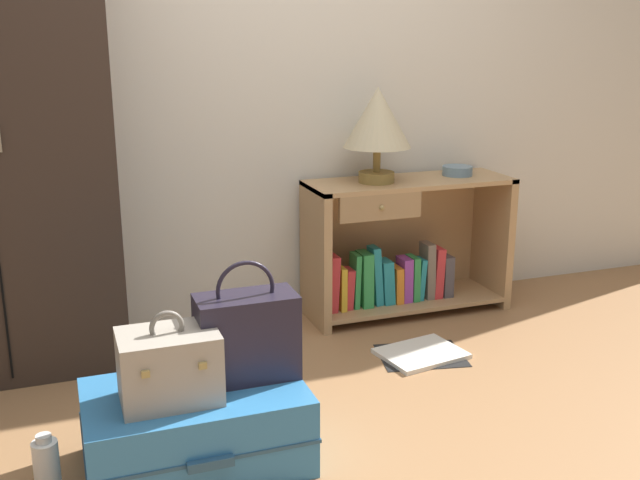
{
  "coord_description": "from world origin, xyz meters",
  "views": [
    {
      "loc": [
        -0.89,
        -1.95,
        1.36
      ],
      "look_at": [
        0.1,
        0.78,
        0.55
      ],
      "focal_mm": 41.94,
      "sensor_mm": 36.0,
      "label": 1
    }
  ],
  "objects": [
    {
      "name": "handbag",
      "position": [
        -0.35,
        0.25,
        0.41
      ],
      "size": [
        0.33,
        0.16,
        0.4
      ],
      "color": "#231E2D",
      "rests_on": "suitcase_large"
    },
    {
      "name": "suitcase_large",
      "position": [
        -0.53,
        0.21,
        0.13
      ],
      "size": [
        0.7,
        0.46,
        0.26
      ],
      "color": "teal",
      "rests_on": "ground_plane"
    },
    {
      "name": "open_book_on_floor",
      "position": [
        0.54,
        0.72,
        0.01
      ],
      "size": [
        0.41,
        0.35,
        0.02
      ],
      "color": "white",
      "rests_on": "ground_plane"
    },
    {
      "name": "bookshelf",
      "position": [
        0.69,
        1.26,
        0.32
      ],
      "size": [
        1.01,
        0.37,
        0.67
      ],
      "color": "tan",
      "rests_on": "ground_plane"
    },
    {
      "name": "table_lamp",
      "position": [
        0.55,
        1.24,
        0.96
      ],
      "size": [
        0.32,
        0.32,
        0.45
      ],
      "color": "olive",
      "rests_on": "bookshelf"
    },
    {
      "name": "bottle",
      "position": [
        -0.99,
        0.22,
        0.09
      ],
      "size": [
        0.08,
        0.08,
        0.19
      ],
      "color": "white",
      "rests_on": "ground_plane"
    },
    {
      "name": "ground_plane",
      "position": [
        0.0,
        0.0,
        0.0
      ],
      "size": [
        9.0,
        9.0,
        0.0
      ],
      "primitive_type": "plane",
      "color": "#9E7047"
    },
    {
      "name": "back_wall",
      "position": [
        0.0,
        1.5,
        1.3
      ],
      "size": [
        6.4,
        0.1,
        2.6
      ],
      "primitive_type": "cube",
      "color": "silver",
      "rests_on": "ground_plane"
    },
    {
      "name": "bowl",
      "position": [
        1.0,
        1.27,
        0.69
      ],
      "size": [
        0.15,
        0.15,
        0.05
      ],
      "primitive_type": "cylinder",
      "color": "slate",
      "rests_on": "bookshelf"
    },
    {
      "name": "train_case",
      "position": [
        -0.61,
        0.18,
        0.38
      ],
      "size": [
        0.3,
        0.22,
        0.29
      ],
      "color": "#A89E8E",
      "rests_on": "suitcase_large"
    }
  ]
}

